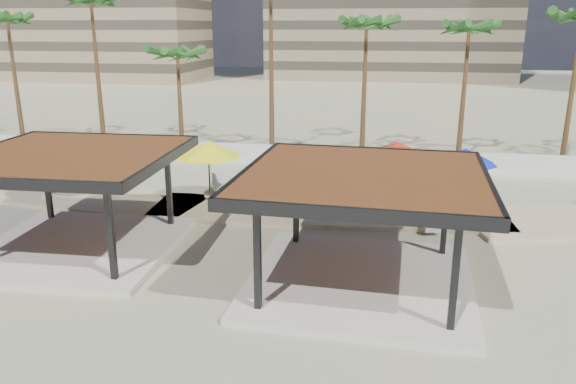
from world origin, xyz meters
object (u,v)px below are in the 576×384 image
umbrella_a (34,139)px  lounger_b (456,210)px  lounger_a (220,187)px  pavilion_west (73,192)px  lounger_c (428,221)px  umbrella_c (398,150)px  pavilion_central (362,218)px

umbrella_a → lounger_b: umbrella_a is taller
lounger_a → lounger_b: (11.41, -1.73, 0.03)m
pavilion_west → lounger_b: (14.59, 6.34, -1.90)m
umbrella_a → lounger_a: bearing=1.0°
lounger_a → lounger_b: 11.54m
pavilion_west → umbrella_a: 10.46m
umbrella_a → lounger_c: 20.50m
umbrella_c → lounger_a: size_ratio=1.96×
pavilion_central → pavilion_west: pavilion_central is taller
pavilion_west → umbrella_c: 14.34m
pavilion_central → umbrella_a: size_ratio=1.99×
umbrella_c → lounger_a: bearing=179.1°
umbrella_a → umbrella_c: umbrella_c is taller
pavilion_west → umbrella_c: bearing=31.5°
lounger_a → lounger_c: size_ratio=1.00×
pavilion_central → lounger_c: bearing=68.9°
pavilion_central → lounger_b: (3.80, 7.44, -1.92)m
pavilion_central → umbrella_a: bearing=155.3°
umbrella_a → lounger_b: 21.60m
pavilion_west → umbrella_a: pavilion_west is taller
umbrella_a → umbrella_c: 18.79m
lounger_b → pavilion_west: bearing=122.7°
pavilion_west → lounger_a: 8.88m
umbrella_a → pavilion_west: bearing=-49.1°
lounger_a → lounger_b: bearing=-124.0°
umbrella_c → pavilion_west: bearing=-146.4°
pavilion_west → lounger_b: bearing=21.4°
umbrella_a → lounger_b: bearing=-4.2°
pavilion_central → lounger_c: (2.50, 5.77, -1.94)m
pavilion_west → lounger_c: pavilion_west is taller
umbrella_a → umbrella_c: bearing=0.1°
lounger_b → lounger_c: bearing=151.1°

